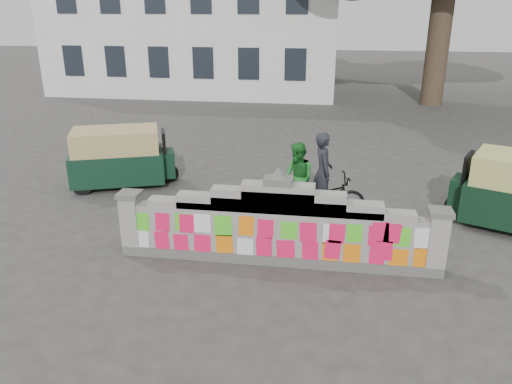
{
  "coord_description": "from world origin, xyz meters",
  "views": [
    {
      "loc": [
        0.92,
        -8.89,
        4.88
      ],
      "look_at": [
        -0.58,
        1.0,
        1.1
      ],
      "focal_mm": 35.0,
      "sensor_mm": 36.0,
      "label": 1
    }
  ],
  "objects_px": {
    "cyclist_bike": "(322,197)",
    "pedestrian": "(298,179)",
    "cyclist_rider": "(322,182)",
    "rickshaw_left": "(120,157)"
  },
  "relations": [
    {
      "from": "cyclist_bike",
      "to": "pedestrian",
      "type": "xyz_separation_m",
      "value": [
        -0.6,
        0.29,
        0.33
      ]
    },
    {
      "from": "cyclist_rider",
      "to": "rickshaw_left",
      "type": "xyz_separation_m",
      "value": [
        -5.71,
        1.56,
        -0.1
      ]
    },
    {
      "from": "cyclist_rider",
      "to": "pedestrian",
      "type": "bearing_deg",
      "value": 50.69
    },
    {
      "from": "pedestrian",
      "to": "rickshaw_left",
      "type": "distance_m",
      "value": 5.26
    },
    {
      "from": "cyclist_bike",
      "to": "cyclist_rider",
      "type": "xyz_separation_m",
      "value": [
        0.0,
        0.0,
        0.39
      ]
    },
    {
      "from": "rickshaw_left",
      "to": "pedestrian",
      "type": "bearing_deg",
      "value": -34.23
    },
    {
      "from": "cyclist_bike",
      "to": "rickshaw_left",
      "type": "bearing_deg",
      "value": 61.48
    },
    {
      "from": "cyclist_rider",
      "to": "cyclist_bike",
      "type": "bearing_deg",
      "value": 76.77
    },
    {
      "from": "rickshaw_left",
      "to": "cyclist_bike",
      "type": "bearing_deg",
      "value": -35.6
    },
    {
      "from": "cyclist_rider",
      "to": "rickshaw_left",
      "type": "height_order",
      "value": "cyclist_rider"
    }
  ]
}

